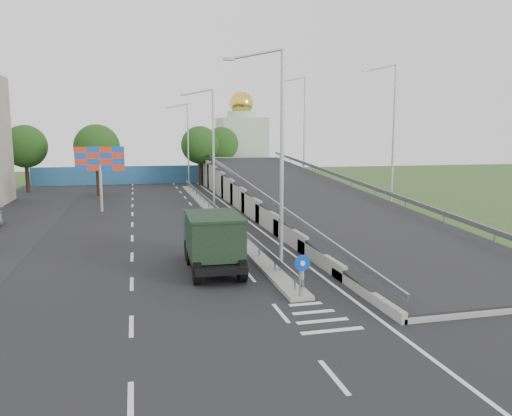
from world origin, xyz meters
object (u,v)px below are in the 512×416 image
object	(u,v)px
lamp_post_near	(278,150)
church	(242,142)
lamp_post_mid	(211,143)
lamp_post_far	(186,140)
sign_bollard	(302,276)
billboard	(100,162)
dump_truck	(212,238)

from	to	relation	value
lamp_post_near	church	size ratio (longest dim) A/B	0.73
lamp_post_mid	church	distance (m)	35.41
lamp_post_mid	lamp_post_far	distance (m)	20.00
sign_bollard	church	distance (m)	58.84
lamp_post_near	billboard	bearing A→B (deg)	112.49
billboard	sign_bollard	bearing A→B (deg)	-70.79
sign_bollard	lamp_post_near	xyz separation A→B (m)	(0.11, 3.83, 4.77)
church	billboard	world-z (taller)	church
lamp_post_far	lamp_post_mid	bearing A→B (deg)	-90.00
dump_truck	lamp_post_mid	bearing A→B (deg)	82.72
church	lamp_post_far	bearing A→B (deg)	-125.24
lamp_post_far	billboard	bearing A→B (deg)	-116.84
lamp_post_near	lamp_post_far	size ratio (longest dim) A/B	1.00
church	billboard	distance (m)	37.23
lamp_post_near	church	xyz separation A→B (m)	(9.89, 54.00, -0.50)
lamp_post_mid	lamp_post_near	bearing A→B (deg)	-90.00
dump_truck	lamp_post_near	bearing A→B (deg)	-31.11
lamp_post_far	church	size ratio (longest dim) A/B	0.73
church	billboard	size ratio (longest dim) A/B	2.51
sign_bollard	billboard	size ratio (longest dim) A/B	0.30
lamp_post_far	dump_truck	bearing A→B (deg)	-94.16
lamp_post_near	lamp_post_far	bearing A→B (deg)	90.00
lamp_post_far	billboard	size ratio (longest dim) A/B	1.83
lamp_post_near	lamp_post_mid	world-z (taller)	same
lamp_post_near	sign_bollard	bearing A→B (deg)	-91.64
dump_truck	billboard	bearing A→B (deg)	108.76
lamp_post_far	billboard	distance (m)	20.24
sign_bollard	dump_truck	size ratio (longest dim) A/B	0.26
lamp_post_near	dump_truck	bearing A→B (deg)	147.50
church	dump_truck	size ratio (longest dim) A/B	2.15
lamp_post_near	billboard	distance (m)	23.87
lamp_post_near	billboard	size ratio (longest dim) A/B	1.83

